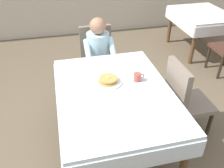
% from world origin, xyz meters
% --- Properties ---
extents(ground_plane, '(14.00, 14.00, 0.00)m').
position_xyz_m(ground_plane, '(0.00, 0.00, 0.00)').
color(ground_plane, brown).
extents(dining_table_main, '(1.12, 1.52, 0.74)m').
position_xyz_m(dining_table_main, '(0.00, 0.00, 0.65)').
color(dining_table_main, silver).
rests_on(dining_table_main, ground).
extents(chair_diner, '(0.44, 0.45, 0.93)m').
position_xyz_m(chair_diner, '(0.04, 1.17, 0.53)').
color(chair_diner, '#7A6B5B').
rests_on(chair_diner, ground).
extents(diner_person, '(0.40, 0.43, 1.12)m').
position_xyz_m(diner_person, '(0.04, 1.01, 0.67)').
color(diner_person, silver).
rests_on(diner_person, ground).
extents(chair_right_side, '(0.45, 0.44, 0.93)m').
position_xyz_m(chair_right_side, '(0.77, 0.00, 0.53)').
color(chair_right_side, '#7A6B5B').
rests_on(chair_right_side, ground).
extents(plate_breakfast, '(0.28, 0.28, 0.02)m').
position_xyz_m(plate_breakfast, '(-0.03, 0.15, 0.75)').
color(plate_breakfast, white).
rests_on(plate_breakfast, dining_table_main).
extents(breakfast_stack, '(0.20, 0.20, 0.06)m').
position_xyz_m(breakfast_stack, '(-0.03, 0.15, 0.78)').
color(breakfast_stack, tan).
rests_on(breakfast_stack, plate_breakfast).
extents(cup_coffee, '(0.11, 0.08, 0.08)m').
position_xyz_m(cup_coffee, '(0.27, 0.12, 0.78)').
color(cup_coffee, '#B24C42').
rests_on(cup_coffee, dining_table_main).
extents(fork_left_of_plate, '(0.02, 0.18, 0.00)m').
position_xyz_m(fork_left_of_plate, '(-0.22, 0.13, 0.74)').
color(fork_left_of_plate, silver).
rests_on(fork_left_of_plate, dining_table_main).
extents(knife_right_of_plate, '(0.03, 0.20, 0.00)m').
position_xyz_m(knife_right_of_plate, '(0.16, 0.13, 0.74)').
color(knife_right_of_plate, silver).
rests_on(knife_right_of_plate, dining_table_main).
extents(spoon_near_edge, '(0.15, 0.03, 0.00)m').
position_xyz_m(spoon_near_edge, '(-0.07, -0.19, 0.74)').
color(spoon_near_edge, silver).
rests_on(spoon_near_edge, dining_table_main).
extents(napkin_folded, '(0.18, 0.13, 0.01)m').
position_xyz_m(napkin_folded, '(-0.37, -0.01, 0.74)').
color(napkin_folded, white).
rests_on(napkin_folded, dining_table_main).
extents(background_table_far, '(0.92, 1.12, 0.74)m').
position_xyz_m(background_table_far, '(2.13, 1.97, 0.62)').
color(background_table_far, white).
rests_on(background_table_far, ground).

